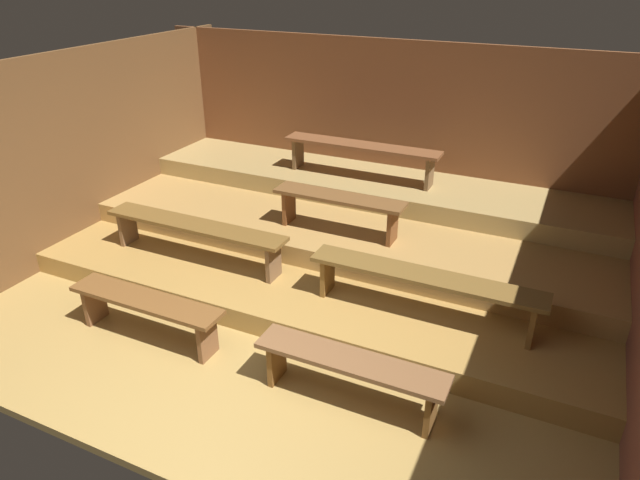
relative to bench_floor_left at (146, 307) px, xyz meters
The scene contains 12 objects.
ground 1.90m from the bench_floor_left, 55.16° to the left, with size 7.05×5.63×0.08m, color #9F7E42.
wall_back 4.19m from the bench_floor_left, 75.06° to the left, with size 7.05×0.06×2.41m, color brown.
wall_left 2.72m from the bench_floor_left, 144.05° to the left, with size 0.06×5.63×2.41m, color brown.
platform_lower 2.45m from the bench_floor_left, 64.29° to the left, with size 6.25×3.47×0.24m, color #A0783B.
platform_middle 2.92m from the bench_floor_left, 68.73° to the left, with size 6.25×2.43×0.24m, color #A67D43.
platform_upper 3.52m from the bench_floor_left, 72.46° to the left, with size 6.25×1.18×0.24m, color #A2864E.
bench_floor_left is the anchor object (origin of this frame).
bench_floor_right 2.12m from the bench_floor_left, ahead, with size 1.62×0.33×0.45m.
bench_lower_left 1.23m from the bench_floor_left, 102.81° to the left, with size 2.25×0.33×0.45m.
bench_lower_right 2.67m from the bench_floor_left, 26.20° to the left, with size 2.25×0.33×0.45m.
bench_middle_center 2.40m from the bench_floor_left, 62.16° to the left, with size 1.55×0.33×0.45m.
bench_upper_center 3.49m from the bench_floor_left, 75.01° to the left, with size 2.11×0.33×0.45m.
Camera 1 is at (2.40, -2.52, 3.37)m, focal length 31.84 mm.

